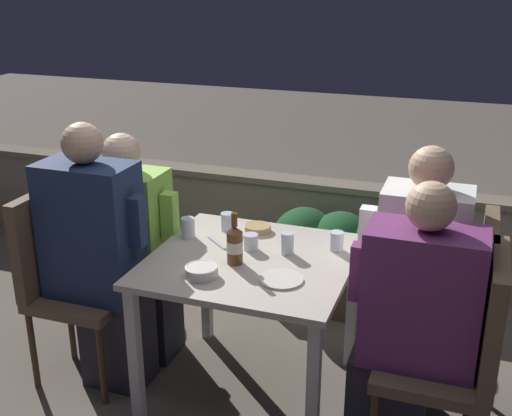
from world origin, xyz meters
The scene contains 23 objects.
ground_plane centered at (0.00, 0.00, 0.00)m, with size 16.00×16.00×0.00m, color #665B51.
parapet_wall centered at (0.00, 1.41, 0.34)m, with size 9.00×0.18×0.66m.
dining_table centered at (0.00, 0.00, 0.63)m, with size 0.91×0.89×0.73m.
planter_hedge centered at (0.21, 0.98, 0.34)m, with size 0.82×0.47×0.61m.
chair_left_near centered at (-0.94, -0.13, 0.58)m, with size 0.45×0.45×0.97m.
person_navy_jumper centered at (-0.73, -0.13, 0.67)m, with size 0.51×0.26×1.33m.
chair_left_far centered at (-0.91, 0.15, 0.58)m, with size 0.45×0.45×0.97m.
person_green_blouse centered at (-0.70, 0.15, 0.61)m, with size 0.49×0.26×1.22m.
chair_right_near centered at (0.95, -0.19, 0.58)m, with size 0.45×0.45×0.97m.
person_purple_stripe centered at (0.74, -0.19, 0.62)m, with size 0.51×0.26×1.24m.
chair_right_far centered at (0.92, 0.17, 0.58)m, with size 0.45×0.45×0.97m.
person_white_polo centered at (0.71, 0.17, 0.65)m, with size 0.48×0.26×1.28m.
beer_bottle centered at (-0.05, -0.08, 0.82)m, with size 0.07×0.07×0.24m.
plate_0 centered at (0.20, -0.17, 0.73)m, with size 0.19×0.19×0.01m.
bowl_0 centered at (-0.08, 0.31, 0.75)m, with size 0.13×0.13×0.03m.
bowl_1 centered at (-0.14, -0.25, 0.76)m, with size 0.14×0.14×0.05m.
glass_cup_0 centered at (-0.03, 0.09, 0.77)m, with size 0.07×0.07×0.08m.
glass_cup_1 centered at (0.35, 0.21, 0.78)m, with size 0.06×0.06×0.09m.
glass_cup_2 centered at (-0.23, 0.28, 0.77)m, with size 0.07×0.07×0.09m.
glass_cup_3 centered at (-0.37, 0.12, 0.78)m, with size 0.07×0.07×0.10m.
glass_cup_4 centered at (0.14, 0.10, 0.78)m, with size 0.06×0.06×0.10m.
fork_0 centered at (-0.21, 0.10, 0.73)m, with size 0.14×0.13×0.01m.
potted_plant centered at (-1.30, 0.87, 0.43)m, with size 0.33×0.33×0.70m.
Camera 1 is at (0.91, -2.50, 1.97)m, focal length 45.00 mm.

